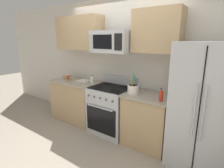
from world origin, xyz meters
TOP-DOWN VIEW (x-y plane):
  - ground_plane at (0.00, 0.00)m, footprint 16.00×16.00m
  - wall_back at (0.00, 1.06)m, footprint 8.00×0.10m
  - counter_left at (-0.97, 0.66)m, footprint 1.16×0.65m
  - range_oven at (-0.00, 0.66)m, footprint 0.76×0.69m
  - counter_right at (0.79, 0.66)m, footprint 0.80×0.65m
  - refrigerator at (1.61, 0.65)m, footprint 0.81×0.76m
  - microwave at (-0.00, 0.69)m, footprint 0.75×0.44m
  - upper_cabinets_left at (-0.97, 0.84)m, footprint 1.15×0.34m
  - upper_cabinets_right at (0.79, 0.84)m, footprint 0.79×0.34m
  - utensil_crock at (0.52, 0.59)m, footprint 0.19×0.19m
  - fruit_basket at (-1.26, 0.68)m, footprint 0.20×0.20m
  - cutting_board at (-0.81, 0.77)m, footprint 0.32×0.28m
  - bottle_vinegar at (-0.53, 0.71)m, footprint 0.07×0.07m
  - bottle_soy at (1.08, 0.83)m, footprint 0.05×0.05m
  - bottle_hot_sauce at (1.04, 0.50)m, footprint 0.06×0.06m

SIDE VIEW (x-z plane):
  - ground_plane at x=0.00m, z-range 0.00..0.00m
  - counter_left at x=-0.97m, z-range 0.00..0.91m
  - counter_right at x=0.79m, z-range 0.00..0.91m
  - range_oven at x=0.00m, z-range -0.07..1.02m
  - refrigerator at x=1.61m, z-range 0.00..1.79m
  - cutting_board at x=-0.81m, z-range 0.91..0.93m
  - fruit_basket at x=-1.26m, z-range 0.90..1.00m
  - bottle_vinegar at x=-0.53m, z-range 0.90..1.08m
  - utensil_crock at x=0.52m, z-range 0.83..1.16m
  - bottle_soy at x=1.08m, z-range 0.90..1.09m
  - bottle_hot_sauce at x=1.04m, z-range 0.90..1.10m
  - wall_back at x=0.00m, z-range 0.00..2.60m
  - microwave at x=0.00m, z-range 1.57..1.97m
  - upper_cabinets_left at x=-0.97m, z-range 1.59..2.29m
  - upper_cabinets_right at x=0.79m, z-range 1.59..2.29m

